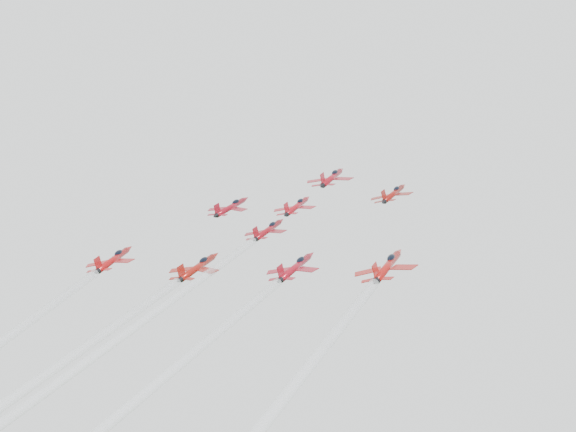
% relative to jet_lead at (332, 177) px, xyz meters
% --- Properties ---
extents(jet_lead, '(10.60, 14.00, 7.47)m').
position_rel_jet_lead_xyz_m(jet_lead, '(0.00, 0.00, 0.00)').
color(jet_lead, maroon).
extents(jet_row2_left, '(9.30, 12.28, 6.55)m').
position_rel_jet_lead_xyz_m(jet_row2_left, '(-15.93, -15.87, -7.50)').
color(jet_row2_left, maroon).
extents(jet_row2_center, '(8.89, 11.74, 6.26)m').
position_rel_jet_lead_xyz_m(jet_row2_center, '(-0.15, -18.14, -8.57)').
color(jet_row2_center, '#AB101A').
extents(jet_row2_right, '(8.61, 11.37, 6.06)m').
position_rel_jet_lead_xyz_m(jet_row2_right, '(18.09, -14.39, -6.81)').
color(jet_row2_right, maroon).
extents(jet_center, '(8.44, 83.16, 40.02)m').
position_rel_jet_lead_xyz_m(jet_center, '(-0.15, -67.60, -31.98)').
color(jet_center, maroon).
extents(jet_rear_left, '(9.14, 90.05, 43.34)m').
position_rel_jet_lead_xyz_m(jet_rear_left, '(-5.04, -86.46, -40.88)').
color(jet_rear_left, '#9B170E').
extents(jet_rear_right, '(8.77, 86.33, 41.55)m').
position_rel_jet_lead_xyz_m(jet_rear_right, '(12.82, -86.02, -40.67)').
color(jet_rear_right, maroon).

